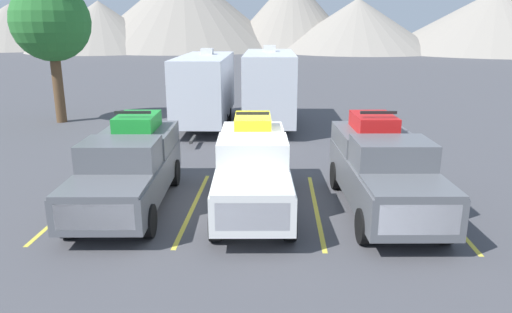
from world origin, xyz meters
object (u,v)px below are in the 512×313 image
Objects in this scene: pickup_truck_b at (253,166)px; pickup_truck_c at (383,168)px; camper_trailer_b at (269,85)px; pickup_truck_a at (129,165)px; camper_trailer_a at (205,86)px.

pickup_truck_c is (3.57, -0.03, 0.01)m from pickup_truck_b.
pickup_truck_a is at bearing -108.99° from camper_trailer_b.
camper_trailer_a is at bearing 120.63° from pickup_truck_c.
camper_trailer_b is at bearing -0.91° from camper_trailer_a.
pickup_truck_a is at bearing 179.69° from pickup_truck_b.
camper_trailer_b reaches higher than pickup_truck_a.
camper_trailer_b is (3.20, -0.05, 0.08)m from camper_trailer_a.
camper_trailer_a is at bearing 179.09° from camper_trailer_b.
pickup_truck_b is 10.96m from camper_trailer_b.
pickup_truck_b is at bearing -0.31° from pickup_truck_a.
pickup_truck_c is 0.71× the size of camper_trailer_b.
pickup_truck_a is at bearing -92.85° from camper_trailer_a.
camper_trailer_a is (-2.94, 10.97, 0.81)m from pickup_truck_b.
camper_trailer_a is 3.21m from camper_trailer_b.
pickup_truck_b is 11.39m from camper_trailer_a.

